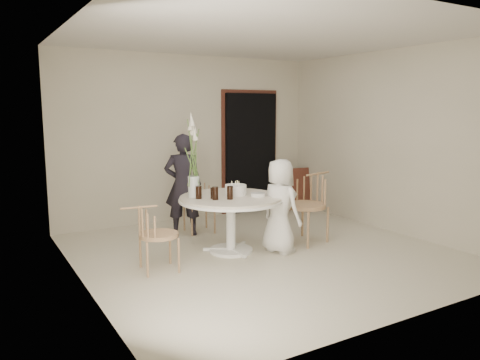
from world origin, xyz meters
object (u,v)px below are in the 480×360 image
girl (183,185)px  birthday_cake (236,190)px  chair_far (197,198)px  flower_vase (193,162)px  chair_left (149,229)px  boy (280,206)px  chair_right (312,197)px  table (231,205)px

girl → birthday_cake: 1.06m
chair_far → flower_vase: flower_vase is taller
chair_left → chair_far: bearing=-35.7°
boy → birthday_cake: bearing=35.2°
chair_far → flower_vase: 1.33m
chair_far → boy: bearing=-67.9°
birthday_cake → boy: bearing=-42.1°
boy → chair_left: bearing=72.2°
chair_left → chair_right: bearing=-81.8°
chair_far → girl: girl is taller
table → chair_right: size_ratio=1.39×
chair_far → chair_left: (-1.25, -1.39, 0.00)m
chair_right → chair_left: (-2.39, -0.08, -0.12)m
table → chair_far: size_ratio=1.72×
girl → chair_left: bearing=77.0°
flower_vase → girl: bearing=74.7°
chair_far → chair_right: (1.15, -1.31, 0.12)m
girl → flower_vase: size_ratio=1.39×
chair_left → girl: girl is taller
chair_right → table: bearing=-108.5°
chair_left → boy: (1.69, -0.15, 0.10)m
chair_far → chair_left: size_ratio=1.00×
girl → chair_right: bearing=164.9°
birthday_cake → chair_left: bearing=-169.3°
boy → flower_vase: bearing=49.0°
girl → flower_vase: flower_vase is taller
chair_far → boy: 1.60m
chair_right → boy: (-0.70, -0.23, -0.01)m
chair_far → boy: boy is taller
chair_right → birthday_cake: bearing=-111.6°
birthday_cake → flower_vase: 0.67m
chair_left → boy: boy is taller
table → birthday_cake: bearing=27.5°
birthday_cake → chair_right: bearing=-8.0°
table → chair_far: bearing=86.0°
table → girl: size_ratio=0.90×
chair_right → birthday_cake: 1.16m
chair_right → flower_vase: 1.78m
table → chair_right: 1.24m
flower_vase → chair_right: bearing=-9.8°
chair_far → birthday_cake: bearing=-83.2°
chair_far → birthday_cake: size_ratio=2.79×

